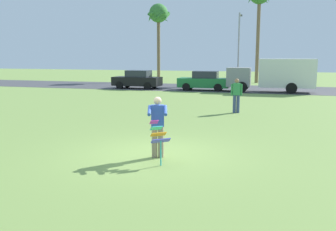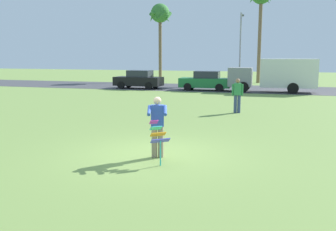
# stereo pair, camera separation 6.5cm
# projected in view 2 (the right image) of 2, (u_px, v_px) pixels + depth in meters

# --- Properties ---
(ground_plane) EXTENTS (120.00, 120.00, 0.00)m
(ground_plane) POSITION_uv_depth(u_px,v_px,m) (155.00, 154.00, 10.98)
(ground_plane) COLOR olive
(road_strip) EXTENTS (120.00, 8.00, 0.01)m
(road_strip) POSITION_uv_depth(u_px,v_px,m) (241.00, 89.00, 32.67)
(road_strip) COLOR #424247
(road_strip) RESTS_ON ground
(person_kite_flyer) EXTENTS (0.68, 0.75, 1.73)m
(person_kite_flyer) POSITION_uv_depth(u_px,v_px,m) (157.00, 125.00, 10.48)
(person_kite_flyer) COLOR gray
(person_kite_flyer) RESTS_ON ground
(kite_held) EXTENTS (0.68, 0.72, 1.14)m
(kite_held) POSITION_uv_depth(u_px,v_px,m) (158.00, 136.00, 9.86)
(kite_held) COLOR #D83399
(kite_held) RESTS_ON ground
(parked_car_black) EXTENTS (4.25, 1.92, 1.60)m
(parked_car_black) POSITION_uv_depth(u_px,v_px,m) (139.00, 80.00, 32.82)
(parked_car_black) COLOR black
(parked_car_black) RESTS_ON ground
(parked_car_green) EXTENTS (4.25, 1.93, 1.60)m
(parked_car_green) POSITION_uv_depth(u_px,v_px,m) (206.00, 81.00, 31.08)
(parked_car_green) COLOR #1E7238
(parked_car_green) RESTS_ON ground
(parked_truck_grey_van) EXTENTS (6.72, 2.16, 2.62)m
(parked_truck_grey_van) POSITION_uv_depth(u_px,v_px,m) (277.00, 74.00, 29.30)
(parked_truck_grey_van) COLOR gray
(parked_truck_grey_van) RESTS_ON ground
(palm_tree_left_near) EXTENTS (2.58, 2.71, 8.63)m
(palm_tree_left_near) POSITION_uv_depth(u_px,v_px,m) (160.00, 17.00, 42.03)
(palm_tree_left_near) COLOR brown
(palm_tree_left_near) RESTS_ON ground
(streetlight_pole) EXTENTS (0.24, 1.65, 7.00)m
(streetlight_pole) POSITION_uv_depth(u_px,v_px,m) (240.00, 44.00, 36.88)
(streetlight_pole) COLOR #9E9EA3
(streetlight_pole) RESTS_ON ground
(person_walker_near) EXTENTS (0.56, 0.29, 1.73)m
(person_walker_near) POSITION_uv_depth(u_px,v_px,m) (237.00, 94.00, 18.77)
(person_walker_near) COLOR #384772
(person_walker_near) RESTS_ON ground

